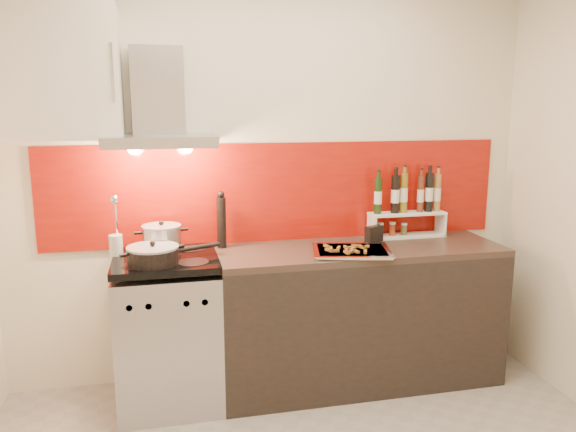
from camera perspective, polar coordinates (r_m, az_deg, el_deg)
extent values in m
cube|color=silver|center=(3.64, -1.58, 3.69)|extent=(3.40, 0.02, 2.60)
cube|color=#8F0D07|center=(3.65, -0.76, 2.44)|extent=(3.00, 0.02, 0.64)
cube|color=#B7B7BA|center=(3.51, -12.01, -11.78)|extent=(0.60, 0.60, 0.84)
cube|color=black|center=(3.29, -11.84, -15.17)|extent=(0.50, 0.02, 0.40)
cube|color=#B7B7BA|center=(3.14, -12.14, -8.78)|extent=(0.56, 0.02, 0.12)
cube|color=#FF190C|center=(3.13, -12.14, -8.82)|extent=(0.10, 0.01, 0.04)
cube|color=black|center=(3.36, -12.34, -4.38)|extent=(0.60, 0.60, 0.04)
cube|color=black|center=(3.71, 7.14, -10.16)|extent=(1.80, 0.60, 0.86)
cube|color=#33271F|center=(3.57, 7.32, -3.43)|extent=(1.80, 0.60, 0.04)
cube|color=#B7B7BA|center=(3.29, -12.86, 7.49)|extent=(0.62, 0.50, 0.06)
cube|color=#B7B7BA|center=(3.44, -13.08, 12.31)|extent=(0.30, 0.18, 0.50)
sphere|color=#FFD18C|center=(3.30, -15.45, 6.67)|extent=(0.07, 0.07, 0.07)
sphere|color=#FFD18C|center=(3.30, -10.21, 6.90)|extent=(0.07, 0.07, 0.07)
cube|color=white|center=(3.41, -22.68, 13.26)|extent=(0.70, 0.35, 0.72)
cylinder|color=#B7B7BA|center=(3.42, -12.68, -2.40)|extent=(0.23, 0.23, 0.16)
cylinder|color=#99999E|center=(3.40, -12.75, -1.02)|extent=(0.23, 0.23, 0.01)
sphere|color=black|center=(3.40, -12.76, -0.68)|extent=(0.03, 0.03, 0.03)
cylinder|color=black|center=(3.21, -13.54, -3.98)|extent=(0.28, 0.28, 0.09)
cylinder|color=#99999E|center=(3.20, -13.59, -3.11)|extent=(0.29, 0.29, 0.01)
sphere|color=black|center=(3.19, -13.61, -2.72)|extent=(0.03, 0.03, 0.03)
cylinder|color=black|center=(3.32, -9.13, -3.15)|extent=(0.26, 0.13, 0.03)
cylinder|color=silver|center=(3.45, -17.07, -2.92)|extent=(0.08, 0.08, 0.13)
cylinder|color=silver|center=(3.41, -17.07, -0.13)|extent=(0.01, 0.06, 0.24)
sphere|color=silver|center=(3.34, -17.25, 1.62)|extent=(0.05, 0.05, 0.05)
cylinder|color=black|center=(3.51, -6.77, -0.69)|extent=(0.06, 0.06, 0.32)
sphere|color=black|center=(3.47, -6.84, 2.17)|extent=(0.04, 0.04, 0.04)
cube|color=white|center=(3.88, 11.92, -1.96)|extent=(0.52, 0.14, 0.01)
cube|color=white|center=(3.77, 8.50, -1.10)|extent=(0.01, 0.14, 0.15)
cube|color=white|center=(3.98, 15.24, -0.73)|extent=(0.02, 0.14, 0.15)
cube|color=white|center=(3.85, 12.01, 0.26)|extent=(0.52, 0.14, 0.02)
cylinder|color=black|center=(3.74, 9.13, 2.05)|extent=(0.05, 0.05, 0.24)
cylinder|color=black|center=(3.79, 10.85, 2.19)|extent=(0.06, 0.06, 0.25)
cylinder|color=brown|center=(3.81, 11.68, 2.33)|extent=(0.05, 0.05, 0.27)
cylinder|color=#532616|center=(3.87, 13.32, 2.21)|extent=(0.04, 0.04, 0.25)
cylinder|color=black|center=(3.89, 14.14, 2.35)|extent=(0.05, 0.05, 0.26)
cylinder|color=olive|center=(3.92, 14.92, 2.32)|extent=(0.05, 0.05, 0.25)
cylinder|color=beige|center=(3.80, 9.35, -1.45)|extent=(0.04, 0.04, 0.08)
cylinder|color=#933418|center=(3.83, 10.53, -1.38)|extent=(0.04, 0.04, 0.08)
cylinder|color=brown|center=(3.87, 11.69, -1.39)|extent=(0.04, 0.04, 0.07)
cube|color=black|center=(3.66, 8.72, -1.81)|extent=(0.13, 0.10, 0.10)
cube|color=silver|center=(3.41, 6.48, -3.61)|extent=(0.51, 0.43, 0.01)
cube|color=silver|center=(3.41, 6.49, -3.45)|extent=(0.53, 0.45, 0.01)
cube|color=red|center=(3.41, 6.49, -3.45)|extent=(0.46, 0.38, 0.01)
cube|color=brown|center=(3.47, 6.94, -3.02)|extent=(0.06, 0.04, 0.01)
cube|color=brown|center=(3.42, 5.87, -3.21)|extent=(0.02, 0.06, 0.01)
cube|color=brown|center=(3.35, 4.23, -3.48)|extent=(0.05, 0.06, 0.01)
cube|color=brown|center=(3.43, 6.53, -3.18)|extent=(0.06, 0.03, 0.01)
cube|color=brown|center=(3.34, 7.86, -3.62)|extent=(0.04, 0.06, 0.01)
cube|color=brown|center=(3.44, 3.94, -3.07)|extent=(0.03, 0.06, 0.01)
cube|color=brown|center=(3.45, 7.90, -3.13)|extent=(0.06, 0.05, 0.01)
cube|color=brown|center=(3.34, 4.72, -3.55)|extent=(0.06, 0.02, 0.01)
cube|color=brown|center=(3.34, 6.85, -3.58)|extent=(0.04, 0.06, 0.01)
cube|color=brown|center=(3.32, 6.36, -3.65)|extent=(0.06, 0.05, 0.01)
cube|color=brown|center=(3.31, 5.97, -3.70)|extent=(0.02, 0.06, 0.01)
cube|color=brown|center=(3.38, 4.38, -3.33)|extent=(0.03, 0.06, 0.01)
cube|color=brown|center=(3.39, 6.57, -3.35)|extent=(0.05, 0.06, 0.01)
cube|color=brown|center=(3.44, 7.49, -3.15)|extent=(0.04, 0.06, 0.01)
cube|color=brown|center=(3.40, 5.16, -3.27)|extent=(0.04, 0.06, 0.01)
cube|color=brown|center=(3.37, 5.98, -3.42)|extent=(0.03, 0.06, 0.01)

